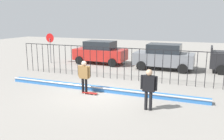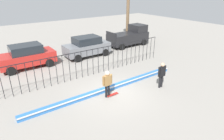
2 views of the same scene
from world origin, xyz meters
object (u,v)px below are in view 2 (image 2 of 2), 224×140
Objects in this scene: skateboard at (112,95)px; parked_car_red at (27,56)px; camera_operator at (162,73)px; pickup_truck at (129,36)px; parked_car_gray at (87,46)px; skateboarder at (107,82)px.

skateboard is 8.36m from parked_car_red.
skateboard is 0.19× the size of parked_car_red.
pickup_truck reaches higher than camera_operator.
pickup_truck reaches higher than parked_car_gray.
parked_car_red is 11.10m from pickup_truck.
skateboarder is at bearing -112.65° from parked_car_gray.
camera_operator is (3.21, -0.98, 0.98)m from skateboard.
skateboard is at bearing -66.41° from parked_car_red.
camera_operator is at bearing -120.66° from pickup_truck.
skateboarder is 11.61m from pickup_truck.
skateboard is at bearing 33.13° from camera_operator.
skateboarder is 1.00m from skateboard.
parked_car_red is (-2.64, 7.71, -0.03)m from skateboarder.
parked_car_red is at bearing 124.38° from skateboard.
skateboard is 0.19× the size of parked_car_gray.
pickup_truck is at bearing 13.35° from skateboarder.
skateboarder is 2.09× the size of skateboard.
skateboard is at bearing -110.26° from parked_car_gray.
skateboarder is 0.39× the size of parked_car_gray.
parked_car_gray is at bearing -0.99° from parked_car_red.
camera_operator is 10.24m from pickup_truck.
pickup_truck is (4.92, 8.98, -0.00)m from camera_operator.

